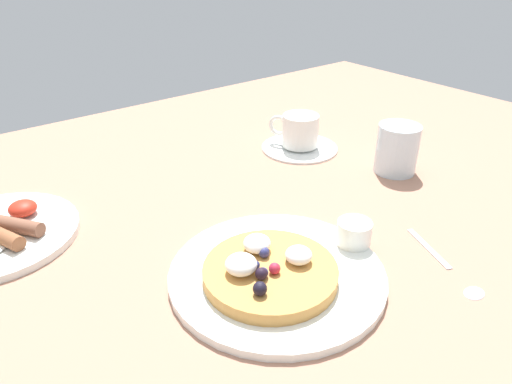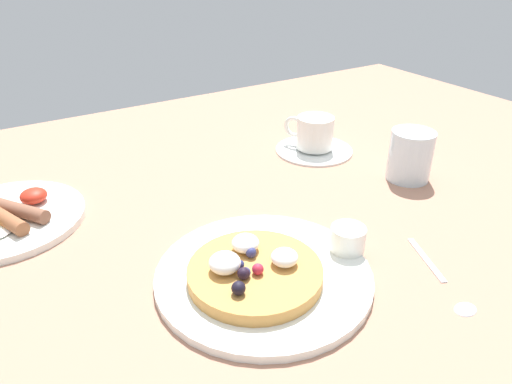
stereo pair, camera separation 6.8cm
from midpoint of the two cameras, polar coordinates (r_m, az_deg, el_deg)
The scene contains 10 objects.
ground_plane at distance 71.43cm, azimuth -0.50°, elevation -4.42°, with size 177.94×117.31×3.00cm, color #A5755E.
pancake_plate at distance 59.10cm, azimuth 4.25°, elevation -10.09°, with size 26.68×26.68×1.12cm, color white.
pancake_with_berries at distance 56.97cm, azimuth 3.17°, elevation -9.55°, with size 16.22×16.22×3.92cm.
syrup_ramekin at distance 63.31cm, azimuth 14.06°, elevation -5.53°, with size 4.59×4.59×3.27cm.
breakfast_plate at distance 77.39cm, azimuth -25.93°, elevation -3.05°, with size 22.82×22.82×1.06cm, color white.
fried_breakfast at distance 75.56cm, azimuth -25.12°, elevation -2.32°, with size 12.07×11.72×2.40cm.
coffee_saucer at distance 94.11cm, azimuth 9.07°, elevation 5.09°, with size 14.97×14.97×0.82cm, color white.
coffee_cup at distance 92.81cm, azimuth 9.13°, elevation 7.16°, with size 7.03×9.59×6.17cm.
teaspoon at distance 63.49cm, azimuth 25.25°, elevation -10.50°, with size 7.30×14.37×0.60cm.
water_glass at distance 85.86cm, azimuth 20.31°, elevation 4.10°, with size 7.32×7.32×8.69cm, color silver.
Camera 2 is at (-28.27, -53.12, 37.47)cm, focal length 33.15 mm.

